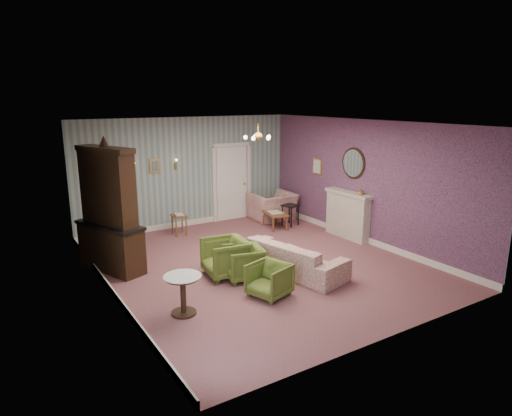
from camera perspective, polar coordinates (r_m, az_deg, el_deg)
floor at (r=9.48m, az=0.26°, el=-7.12°), size 7.00×7.00×0.00m
ceiling at (r=8.87m, az=0.28°, el=10.66°), size 7.00×7.00×0.00m
wall_back at (r=12.12m, az=-8.63°, el=4.47°), size 6.00×0.00×6.00m
wall_front at (r=6.48m, az=17.07°, el=-4.22°), size 6.00×0.00×6.00m
wall_left at (r=7.92m, az=-18.40°, el=-1.07°), size 0.00×7.00×7.00m
wall_right at (r=10.93m, az=13.70°, el=3.22°), size 0.00×7.00×7.00m
wall_right_floral at (r=10.92m, az=13.65°, el=3.21°), size 0.00×7.00×7.00m
door at (r=12.71m, az=-3.12°, el=3.35°), size 1.12×0.12×2.16m
olive_chair_a at (r=7.93m, az=1.65°, el=-8.89°), size 0.76×0.79×0.66m
olive_chair_b at (r=8.64m, az=-1.58°, el=-6.74°), size 0.79×0.82×0.71m
olive_chair_c at (r=8.79m, az=-3.88°, el=-6.05°), size 0.83×0.87×0.81m
sofa_chintz at (r=8.94m, az=4.63°, el=-5.53°), size 1.16×2.31×0.87m
wingback_chair at (r=12.75m, az=2.11°, el=0.78°), size 1.19×0.79×1.02m
dresser at (r=9.28m, az=-18.23°, el=0.21°), size 1.08×1.67×2.63m
fireplace at (r=11.30m, az=11.52°, el=-0.85°), size 0.30×1.40×1.16m
mantel_vase at (r=10.86m, az=13.05°, el=2.02°), size 0.15×0.15×0.15m
oval_mirror at (r=11.12m, az=12.21°, el=5.57°), size 0.04×0.76×0.84m
framed_print at (r=12.16m, az=7.75°, el=5.24°), size 0.04×0.34×0.42m
coffee_table at (r=11.99m, az=2.39°, el=-1.52°), size 0.64×0.93×0.43m
side_table_black at (r=12.22m, az=4.37°, el=-0.90°), size 0.48×0.48×0.58m
pedestal_table at (r=7.40m, az=-9.21°, el=-10.78°), size 0.63×0.63×0.66m
nesting_table at (r=11.54m, az=-9.70°, el=-2.01°), size 0.37×0.45×0.56m
gilt_mirror_back at (r=11.72m, az=-12.65°, el=5.21°), size 0.28×0.06×0.36m
sconce_left at (r=11.53m, az=-15.19°, el=4.93°), size 0.16×0.12×0.30m
sconce_right at (r=11.89m, az=-10.11°, el=5.45°), size 0.16×0.12×0.30m
chandelier at (r=8.89m, az=0.28°, el=8.93°), size 0.56×0.56×0.36m
burgundy_cushion at (r=12.61m, az=2.30°, el=0.48°), size 0.41×0.28×0.39m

